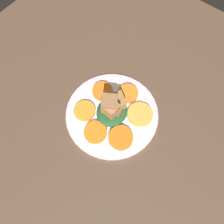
# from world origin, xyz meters

# --- Properties ---
(table_slab) EXTENTS (1.20, 1.20, 0.02)m
(table_slab) POSITION_xyz_m (0.00, 0.00, 0.01)
(table_slab) COLOR #4C3828
(table_slab) RESTS_ON ground
(plate) EXTENTS (0.28, 0.28, 0.01)m
(plate) POSITION_xyz_m (0.00, 0.00, 0.03)
(plate) COLOR silver
(plate) RESTS_ON table_slab
(carrot_slice_0) EXTENTS (0.07, 0.07, 0.01)m
(carrot_slice_0) POSITION_xyz_m (-0.08, -0.00, 0.04)
(carrot_slice_0) COLOR orange
(carrot_slice_0) RESTS_ON plate
(carrot_slice_1) EXTENTS (0.07, 0.07, 0.01)m
(carrot_slice_1) POSITION_xyz_m (-0.05, -0.07, 0.04)
(carrot_slice_1) COLOR orange
(carrot_slice_1) RESTS_ON plate
(carrot_slice_2) EXTENTS (0.08, 0.08, 0.01)m
(carrot_slice_2) POSITION_xyz_m (0.05, -0.07, 0.04)
(carrot_slice_2) COLOR #F99539
(carrot_slice_2) RESTS_ON plate
(carrot_slice_3) EXTENTS (0.06, 0.06, 0.01)m
(carrot_slice_3) POSITION_xyz_m (0.08, 0.00, 0.04)
(carrot_slice_3) COLOR orange
(carrot_slice_3) RESTS_ON plate
(carrot_slice_4) EXTENTS (0.06, 0.06, 0.01)m
(carrot_slice_4) POSITION_xyz_m (0.04, 0.07, 0.04)
(carrot_slice_4) COLOR orange
(carrot_slice_4) RESTS_ON plate
(carrot_slice_5) EXTENTS (0.06, 0.06, 0.01)m
(carrot_slice_5) POSITION_xyz_m (-0.05, 0.07, 0.04)
(carrot_slice_5) COLOR orange
(carrot_slice_5) RESTS_ON plate
(center_pile) EXTENTS (0.10, 0.09, 0.11)m
(center_pile) POSITION_xyz_m (0.00, -0.00, 0.07)
(center_pile) COLOR #1E4723
(center_pile) RESTS_ON plate
(fork) EXTENTS (0.18, 0.05, 0.00)m
(fork) POSITION_xyz_m (0.00, -0.07, 0.03)
(fork) COLOR silver
(fork) RESTS_ON plate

